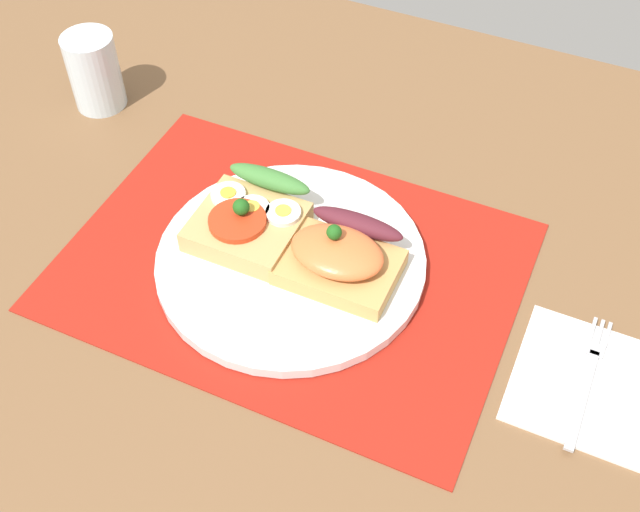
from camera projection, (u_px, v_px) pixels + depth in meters
ground_plane at (292, 277)px, 76.08cm from camera, size 120.00×90.00×3.20cm
placemat at (291, 265)px, 74.76cm from camera, size 41.86×30.52×0.30cm
plate at (291, 260)px, 74.22cm from camera, size 25.27×25.27×1.13cm
sandwich_egg_tomato at (250, 218)px, 74.86cm from camera, size 9.73×10.50×4.39cm
sandwich_salmon at (340, 257)px, 71.25cm from camera, size 10.52×9.14×5.39cm
napkin at (592, 384)px, 66.01cm from camera, size 12.76×12.53×0.60cm
fork at (588, 377)px, 65.96cm from camera, size 1.62×13.69×0.32cm
drinking_glass at (94, 71)px, 87.79cm from camera, size 5.71×5.71×8.69cm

